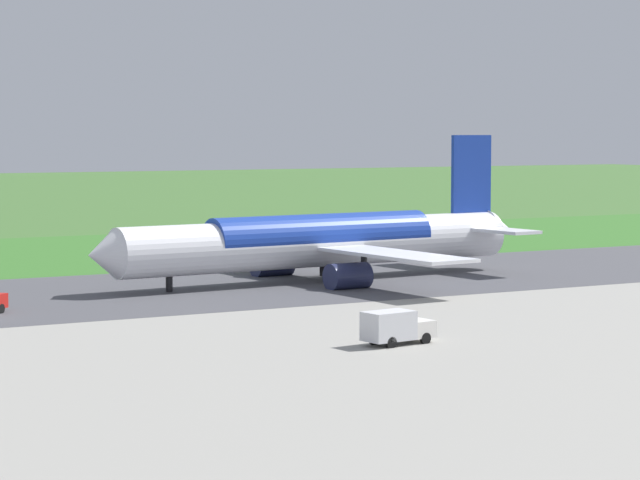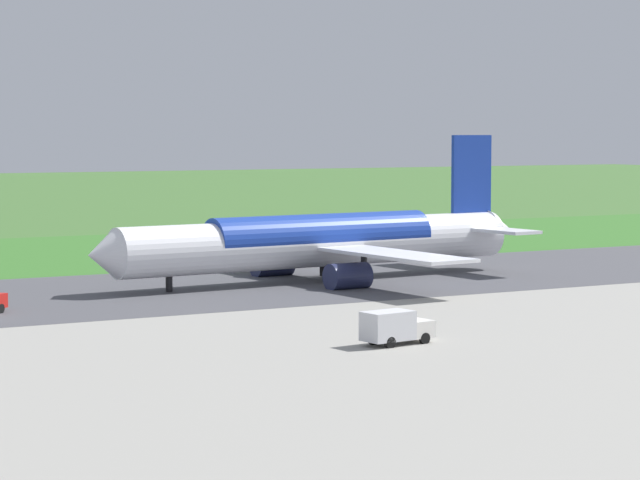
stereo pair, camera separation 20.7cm
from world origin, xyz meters
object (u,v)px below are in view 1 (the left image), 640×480
airliner_main (323,241)px  traffic_cone_orange (235,253)px  no_stopping_sign (266,242)px  service_truck_baggage (396,327)px

airliner_main → traffic_cone_orange: 33.15m
traffic_cone_orange → airliner_main: bearing=81.4°
traffic_cone_orange → no_stopping_sign: bearing=-176.0°
airliner_main → service_truck_baggage: size_ratio=8.96×
no_stopping_sign → airliner_main: bearing=73.8°
no_stopping_sign → traffic_cone_orange: no_stopping_sign is taller
service_truck_baggage → traffic_cone_orange: (-21.42, -73.44, -1.13)m
service_truck_baggage → no_stopping_sign: bearing=-109.4°
airliner_main → traffic_cone_orange: (-4.95, -32.52, -4.08)m
service_truck_baggage → airliner_main: bearing=-111.9°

